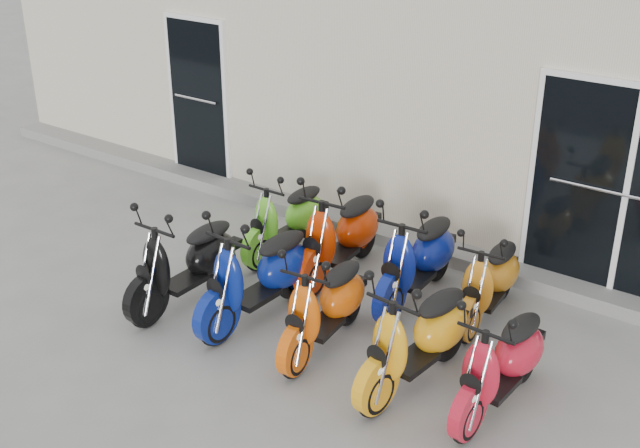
{
  "coord_description": "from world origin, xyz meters",
  "views": [
    {
      "loc": [
        4.43,
        -5.5,
        4.23
      ],
      "look_at": [
        0.0,
        0.6,
        0.75
      ],
      "focal_mm": 45.0,
      "sensor_mm": 36.0,
      "label": 1
    }
  ],
  "objects_px": {
    "scooter_front_blue": "(257,263)",
    "scooter_back_yellow": "(491,271)",
    "scooter_front_orange_b": "(418,325)",
    "scooter_back_red": "(340,224)",
    "scooter_front_black": "(185,250)",
    "scooter_front_orange_a": "(325,295)",
    "scooter_front_red": "(502,351)",
    "scooter_back_blue": "(418,247)",
    "scooter_back_green": "(287,209)"
  },
  "relations": [
    {
      "from": "scooter_front_blue",
      "to": "scooter_front_red",
      "type": "relative_size",
      "value": 1.12
    },
    {
      "from": "scooter_front_blue",
      "to": "scooter_back_red",
      "type": "xyz_separation_m",
      "value": [
        0.14,
        1.22,
        -0.0
      ]
    },
    {
      "from": "scooter_front_blue",
      "to": "scooter_front_orange_b",
      "type": "relative_size",
      "value": 1.04
    },
    {
      "from": "scooter_front_orange_a",
      "to": "scooter_back_red",
      "type": "distance_m",
      "value": 1.44
    },
    {
      "from": "scooter_front_orange_a",
      "to": "scooter_back_yellow",
      "type": "relative_size",
      "value": 1.05
    },
    {
      "from": "scooter_back_red",
      "to": "scooter_back_yellow",
      "type": "relative_size",
      "value": 1.16
    },
    {
      "from": "scooter_front_black",
      "to": "scooter_front_orange_a",
      "type": "bearing_deg",
      "value": 5.09
    },
    {
      "from": "scooter_front_blue",
      "to": "scooter_back_blue",
      "type": "height_order",
      "value": "scooter_front_blue"
    },
    {
      "from": "scooter_front_black",
      "to": "scooter_back_blue",
      "type": "xyz_separation_m",
      "value": [
        1.88,
        1.43,
        0.01
      ]
    },
    {
      "from": "scooter_front_red",
      "to": "scooter_back_green",
      "type": "xyz_separation_m",
      "value": [
        -3.21,
        1.24,
        -0.0
      ]
    },
    {
      "from": "scooter_front_blue",
      "to": "scooter_back_blue",
      "type": "bearing_deg",
      "value": 50.56
    },
    {
      "from": "scooter_front_orange_a",
      "to": "scooter_front_orange_b",
      "type": "xyz_separation_m",
      "value": [
        0.98,
        -0.01,
        0.04
      ]
    },
    {
      "from": "scooter_front_blue",
      "to": "scooter_back_yellow",
      "type": "bearing_deg",
      "value": 37.77
    },
    {
      "from": "scooter_front_black",
      "to": "scooter_front_orange_b",
      "type": "height_order",
      "value": "scooter_front_black"
    },
    {
      "from": "scooter_back_blue",
      "to": "scooter_back_yellow",
      "type": "xyz_separation_m",
      "value": [
        0.76,
        0.1,
        -0.08
      ]
    },
    {
      "from": "scooter_front_blue",
      "to": "scooter_back_blue",
      "type": "relative_size",
      "value": 1.02
    },
    {
      "from": "scooter_back_blue",
      "to": "scooter_back_yellow",
      "type": "distance_m",
      "value": 0.77
    },
    {
      "from": "scooter_front_orange_b",
      "to": "scooter_back_blue",
      "type": "bearing_deg",
      "value": 125.08
    },
    {
      "from": "scooter_back_yellow",
      "to": "scooter_front_orange_a",
      "type": "bearing_deg",
      "value": -131.2
    },
    {
      "from": "scooter_front_black",
      "to": "scooter_back_red",
      "type": "bearing_deg",
      "value": 56.32
    },
    {
      "from": "scooter_back_blue",
      "to": "scooter_front_orange_b",
      "type": "bearing_deg",
      "value": -63.27
    },
    {
      "from": "scooter_back_green",
      "to": "scooter_front_black",
      "type": "bearing_deg",
      "value": -94.72
    },
    {
      "from": "scooter_front_red",
      "to": "scooter_back_yellow",
      "type": "relative_size",
      "value": 1.04
    },
    {
      "from": "scooter_back_blue",
      "to": "scooter_front_blue",
      "type": "bearing_deg",
      "value": -134.05
    },
    {
      "from": "scooter_back_green",
      "to": "scooter_back_yellow",
      "type": "bearing_deg",
      "value": 0.62
    },
    {
      "from": "scooter_front_orange_b",
      "to": "scooter_back_yellow",
      "type": "distance_m",
      "value": 1.39
    },
    {
      "from": "scooter_front_orange_b",
      "to": "scooter_back_yellow",
      "type": "height_order",
      "value": "scooter_front_orange_b"
    },
    {
      "from": "scooter_front_blue",
      "to": "scooter_back_green",
      "type": "xyz_separation_m",
      "value": [
        -0.67,
        1.31,
        -0.07
      ]
    },
    {
      "from": "scooter_front_orange_b",
      "to": "scooter_back_red",
      "type": "bearing_deg",
      "value": 148.32
    },
    {
      "from": "scooter_back_red",
      "to": "scooter_back_blue",
      "type": "relative_size",
      "value": 1.02
    },
    {
      "from": "scooter_front_blue",
      "to": "scooter_back_yellow",
      "type": "xyz_separation_m",
      "value": [
        1.84,
        1.34,
        -0.09
      ]
    },
    {
      "from": "scooter_back_blue",
      "to": "scooter_front_red",
      "type": "bearing_deg",
      "value": -41.61
    },
    {
      "from": "scooter_back_blue",
      "to": "scooter_front_black",
      "type": "bearing_deg",
      "value": -145.59
    },
    {
      "from": "scooter_front_blue",
      "to": "scooter_back_yellow",
      "type": "distance_m",
      "value": 2.28
    },
    {
      "from": "scooter_front_orange_b",
      "to": "scooter_back_blue",
      "type": "height_order",
      "value": "scooter_back_blue"
    },
    {
      "from": "scooter_back_green",
      "to": "scooter_back_yellow",
      "type": "height_order",
      "value": "scooter_back_green"
    },
    {
      "from": "scooter_back_blue",
      "to": "scooter_back_red",
      "type": "bearing_deg",
      "value": 177.96
    },
    {
      "from": "scooter_back_yellow",
      "to": "scooter_front_red",
      "type": "bearing_deg",
      "value": -66.35
    },
    {
      "from": "scooter_front_blue",
      "to": "scooter_back_green",
      "type": "height_order",
      "value": "scooter_front_blue"
    },
    {
      "from": "scooter_front_blue",
      "to": "scooter_front_red",
      "type": "distance_m",
      "value": 2.54
    },
    {
      "from": "scooter_front_blue",
      "to": "scooter_front_orange_a",
      "type": "height_order",
      "value": "scooter_front_blue"
    },
    {
      "from": "scooter_front_blue",
      "to": "scooter_front_orange_a",
      "type": "relative_size",
      "value": 1.11
    },
    {
      "from": "scooter_front_red",
      "to": "scooter_back_blue",
      "type": "bearing_deg",
      "value": 143.84
    },
    {
      "from": "scooter_front_black",
      "to": "scooter_back_green",
      "type": "bearing_deg",
      "value": 85.0
    },
    {
      "from": "scooter_front_red",
      "to": "scooter_back_yellow",
      "type": "xyz_separation_m",
      "value": [
        -0.69,
        1.27,
        -0.02
      ]
    },
    {
      "from": "scooter_back_blue",
      "to": "scooter_back_yellow",
      "type": "height_order",
      "value": "scooter_back_blue"
    },
    {
      "from": "scooter_front_orange_b",
      "to": "scooter_back_yellow",
      "type": "xyz_separation_m",
      "value": [
        0.03,
        1.39,
        -0.06
      ]
    },
    {
      "from": "scooter_front_orange_b",
      "to": "scooter_back_blue",
      "type": "distance_m",
      "value": 1.47
    },
    {
      "from": "scooter_back_green",
      "to": "scooter_back_blue",
      "type": "bearing_deg",
      "value": -2.46
    },
    {
      "from": "scooter_front_orange_a",
      "to": "scooter_back_yellow",
      "type": "bearing_deg",
      "value": 47.57
    }
  ]
}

